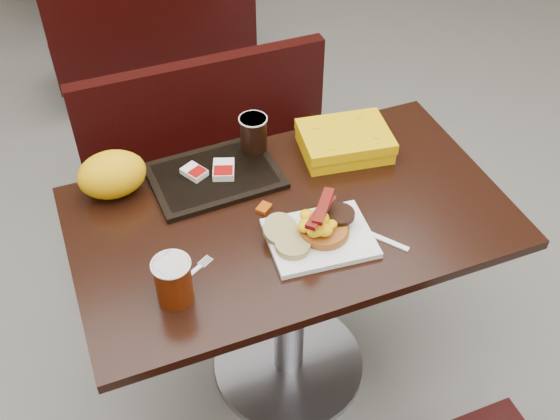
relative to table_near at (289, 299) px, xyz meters
name	(u,v)px	position (x,y,z in m)	size (l,w,h in m)	color
floor	(288,366)	(0.00, 0.00, -0.38)	(6.00, 7.00, 0.01)	gray
table_near	(289,299)	(0.00, 0.00, 0.00)	(1.20, 0.70, 0.75)	black
bench_near_n	(221,169)	(0.00, 0.70, -0.02)	(1.00, 0.46, 0.72)	black
bench_far_s	(149,27)	(0.00, 1.90, -0.02)	(1.00, 0.46, 0.72)	black
platter	(320,238)	(0.03, -0.12, 0.38)	(0.27, 0.21, 0.02)	white
pancake_stack	(324,229)	(0.05, -0.12, 0.41)	(0.13, 0.13, 0.03)	#A7501B
sausage_patty	(339,214)	(0.10, -0.10, 0.43)	(0.08, 0.08, 0.01)	black
scrambled_eggs	(319,220)	(0.03, -0.12, 0.44)	(0.10, 0.08, 0.05)	#FFC505
bacon_strips	(321,211)	(0.03, -0.12, 0.48)	(0.15, 0.07, 0.01)	#4D0508
muffin_bottom	(293,245)	(-0.05, -0.14, 0.40)	(0.09, 0.09, 0.02)	tan
muffin_top	(280,229)	(-0.06, -0.08, 0.41)	(0.09, 0.09, 0.02)	tan
coffee_cup_near	(174,281)	(-0.37, -0.17, 0.44)	(0.09, 0.09, 0.12)	maroon
fork	(188,276)	(-0.33, -0.12, 0.38)	(0.13, 0.02, 0.00)	white
knife	(377,237)	(0.18, -0.17, 0.38)	(0.18, 0.01, 0.00)	white
condiment_syrup	(264,208)	(-0.06, 0.04, 0.38)	(0.04, 0.03, 0.01)	#9E3C06
tray	(215,176)	(-0.15, 0.22, 0.38)	(0.37, 0.26, 0.02)	black
hashbrown_sleeve_left	(194,172)	(-0.21, 0.24, 0.40)	(0.05, 0.07, 0.02)	silver
hashbrown_sleeve_right	(224,170)	(-0.12, 0.21, 0.40)	(0.06, 0.08, 0.02)	silver
coffee_cup_far	(253,133)	(0.00, 0.29, 0.45)	(0.08, 0.08, 0.11)	black
clamshell	(345,141)	(0.26, 0.20, 0.41)	(0.27, 0.20, 0.07)	#E3A803
paper_bag	(112,174)	(-0.43, 0.26, 0.44)	(0.19, 0.14, 0.13)	#FCA008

